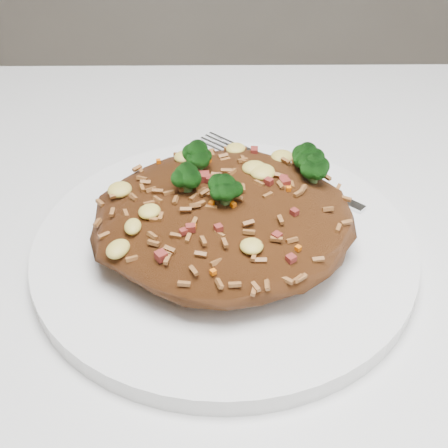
{
  "coord_description": "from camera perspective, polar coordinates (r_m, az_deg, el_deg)",
  "views": [
    {
      "loc": [
        -0.08,
        -0.26,
        1.05
      ],
      "look_at": [
        -0.08,
        0.08,
        0.78
      ],
      "focal_mm": 50.0,
      "sensor_mm": 36.0,
      "label": 1
    }
  ],
  "objects": [
    {
      "name": "fork",
      "position": [
        0.51,
        5.57,
        4.59
      ],
      "size": [
        0.13,
        0.12,
        0.0
      ],
      "rotation": [
        0.0,
        0.0,
        -0.72
      ],
      "color": "silver",
      "rests_on": "plate"
    },
    {
      "name": "fried_rice",
      "position": [
        0.42,
        0.07,
        1.38
      ],
      "size": [
        0.18,
        0.16,
        0.06
      ],
      "color": "brown",
      "rests_on": "plate"
    },
    {
      "name": "dining_table",
      "position": [
        0.47,
        10.26,
        -17.38
      ],
      "size": [
        1.2,
        0.8,
        0.75
      ],
      "color": "silver",
      "rests_on": "ground"
    },
    {
      "name": "plate",
      "position": [
        0.45,
        0.0,
        -2.21
      ],
      "size": [
        0.27,
        0.27,
        0.01
      ],
      "primitive_type": "cylinder",
      "color": "white",
      "rests_on": "dining_table"
    }
  ]
}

